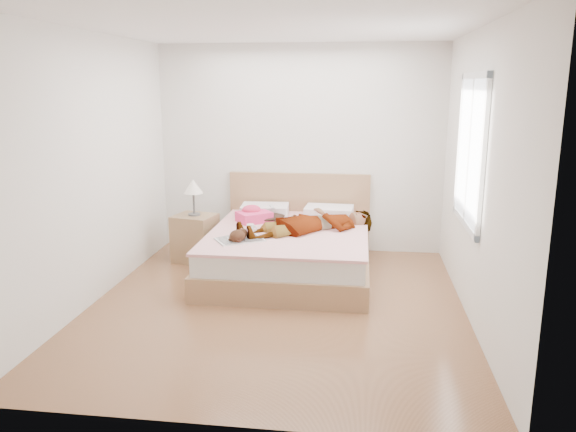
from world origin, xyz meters
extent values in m
plane|color=#4E2D18|center=(0.00, 0.00, 0.00)|extent=(4.00, 4.00, 0.00)
imported|color=white|center=(0.23, 1.04, 0.62)|extent=(1.72, 1.42, 0.23)
ellipsoid|color=black|center=(-0.34, 1.49, 0.55)|extent=(0.47, 0.57, 0.08)
cube|color=silver|center=(-0.27, 1.44, 0.67)|extent=(0.08, 0.09, 0.05)
plane|color=white|center=(0.00, 0.00, 2.60)|extent=(4.00, 4.00, 0.00)
plane|color=silver|center=(0.00, 2.00, 1.30)|extent=(3.60, 0.00, 3.60)
plane|color=silver|center=(0.00, -2.00, 1.30)|extent=(3.60, 0.00, 3.60)
plane|color=white|center=(-1.80, 0.00, 1.30)|extent=(0.00, 4.00, 4.00)
plane|color=silver|center=(1.80, 0.00, 1.30)|extent=(0.00, 4.00, 4.00)
cube|color=white|center=(1.78, 0.30, 1.50)|extent=(0.02, 1.10, 1.30)
cube|color=silver|center=(1.78, -0.28, 1.50)|extent=(0.04, 0.06, 1.42)
cube|color=silver|center=(1.78, 0.88, 1.50)|extent=(0.04, 0.06, 1.42)
cube|color=silver|center=(1.78, 0.30, 0.82)|extent=(0.04, 1.22, 0.06)
cube|color=silver|center=(1.78, 0.30, 2.18)|extent=(0.04, 1.22, 0.06)
cube|color=silver|center=(1.77, 0.30, 1.50)|extent=(0.03, 0.04, 1.30)
cube|color=#8A6240|center=(0.00, 0.95, 0.13)|extent=(1.78, 2.08, 0.26)
cube|color=silver|center=(0.00, 0.95, 0.37)|extent=(1.70, 2.00, 0.22)
cube|color=white|center=(0.00, 0.95, 0.49)|extent=(1.74, 2.04, 0.03)
cube|color=olive|center=(0.00, 1.96, 0.50)|extent=(1.80, 0.07, 1.00)
cube|color=white|center=(-0.40, 1.67, 0.57)|extent=(0.61, 0.44, 0.13)
cube|color=white|center=(0.40, 1.67, 0.57)|extent=(0.60, 0.43, 0.13)
cube|color=#FC448D|center=(-0.47, 1.30, 0.57)|extent=(0.48, 0.46, 0.12)
ellipsoid|color=#DF3C66|center=(-0.51, 1.34, 0.65)|extent=(0.26, 0.22, 0.11)
cube|color=white|center=(-0.46, 0.48, 0.52)|extent=(0.56, 0.51, 0.01)
cube|color=silver|center=(-0.56, 0.42, 0.53)|extent=(0.36, 0.39, 0.02)
cube|color=#272727|center=(-0.36, 0.55, 0.53)|extent=(0.36, 0.39, 0.02)
cylinder|color=white|center=(-0.41, 0.81, 0.56)|extent=(0.10, 0.10, 0.09)
torus|color=white|center=(-0.37, 0.80, 0.56)|extent=(0.07, 0.02, 0.07)
cylinder|color=black|center=(-0.41, 0.81, 0.60)|extent=(0.08, 0.08, 0.00)
ellipsoid|color=black|center=(-0.47, 0.39, 0.58)|extent=(0.22, 0.23, 0.13)
ellipsoid|color=beige|center=(-0.47, 0.38, 0.59)|extent=(0.12, 0.12, 0.07)
sphere|color=black|center=(-0.43, 0.48, 0.59)|extent=(0.10, 0.10, 0.10)
sphere|color=pink|center=(-0.45, 0.53, 0.61)|extent=(0.04, 0.04, 0.04)
sphere|color=pink|center=(-0.38, 0.50, 0.61)|extent=(0.04, 0.04, 0.04)
ellipsoid|color=black|center=(-0.54, 0.38, 0.55)|extent=(0.06, 0.07, 0.03)
ellipsoid|color=black|center=(-0.43, 0.33, 0.55)|extent=(0.06, 0.07, 0.03)
cube|color=brown|center=(-1.20, 1.29, 0.28)|extent=(0.55, 0.51, 0.57)
cylinder|color=#4F4F4F|center=(-1.20, 1.29, 0.58)|extent=(0.17, 0.17, 0.02)
cylinder|color=#494949|center=(-1.20, 1.29, 0.73)|extent=(0.03, 0.03, 0.29)
cone|color=white|center=(-1.20, 1.29, 0.92)|extent=(0.27, 0.27, 0.17)
camera|label=1|loc=(0.78, -5.06, 2.10)|focal=35.00mm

